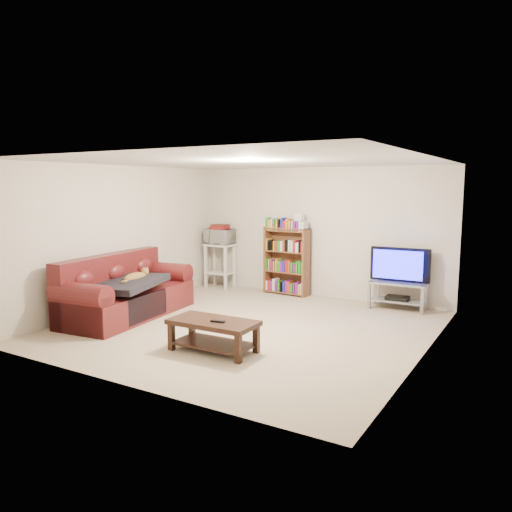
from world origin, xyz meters
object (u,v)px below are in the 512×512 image
Objects in this scene: coffee_table at (213,330)px; tv_stand at (398,291)px; bookshelf at (287,260)px; sofa at (124,295)px.

coffee_table is 1.19× the size of tv_stand.
tv_stand is (1.40, 3.35, 0.04)m from coffee_table.
bookshelf is at bearing 174.93° from tv_stand.
bookshelf reaches higher than sofa.
sofa is at bearing -114.53° from bookshelf.
sofa is 2.53× the size of tv_stand.
coffee_table is (2.23, -0.69, -0.06)m from sofa.
coffee_table is 3.63m from tv_stand.
tv_stand is at bearing 65.76° from coffee_table.
tv_stand is 2.18m from bookshelf.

